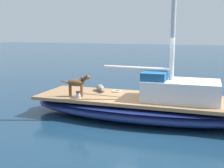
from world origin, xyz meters
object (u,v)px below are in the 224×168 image
object	(u,v)px
sailboat_main	(141,107)
coiled_rope	(117,91)
dog_brown	(77,83)
dog_grey	(100,88)
deck_winch	(78,95)

from	to	relation	value
sailboat_main	coiled_rope	bearing A→B (deg)	-114.47
sailboat_main	dog_brown	distance (m)	2.14
sailboat_main	dog_grey	bearing A→B (deg)	-102.87
sailboat_main	deck_winch	size ratio (longest dim) A/B	35.38
dog_brown	coiled_rope	distance (m)	1.50
dog_grey	deck_winch	world-z (taller)	dog_grey
dog_grey	coiled_rope	bearing A→B (deg)	100.70
dog_brown	deck_winch	distance (m)	0.39
sailboat_main	dog_brown	size ratio (longest dim) A/B	8.28
dog_grey	deck_winch	distance (m)	1.25
sailboat_main	coiled_rope	distance (m)	1.19
dog_grey	dog_brown	xyz separation A→B (m)	(1.07, -0.28, 0.32)
deck_winch	coiled_rope	xyz separation A→B (m)	(-1.35, 0.71, -0.08)
dog_grey	dog_brown	size ratio (longest dim) A/B	0.91
deck_winch	coiled_rope	size ratio (longest dim) A/B	0.65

